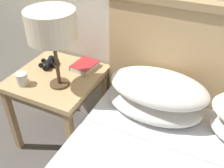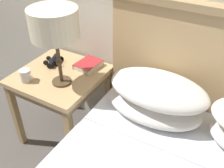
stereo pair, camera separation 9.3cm
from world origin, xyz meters
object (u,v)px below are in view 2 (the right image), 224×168
nightstand (61,82)px  binoculars_pair (54,61)px  book_on_nightstand (88,65)px  coffee_mug (26,76)px  table_lamp (54,25)px

nightstand → binoculars_pair: 0.18m
book_on_nightstand → binoculars_pair: (-0.25, -0.09, 0.00)m
coffee_mug → binoculars_pair: bearing=87.5°
book_on_nightstand → coffee_mug: bearing=-126.9°
table_lamp → binoculars_pair: 0.47m
nightstand → coffee_mug: 0.26m
table_lamp → binoculars_pair: size_ratio=3.11×
binoculars_pair → book_on_nightstand: bearing=18.6°
book_on_nightstand → binoculars_pair: size_ratio=1.19×
coffee_mug → table_lamp: bearing=25.5°
nightstand → table_lamp: 0.50m
nightstand → book_on_nightstand: book_on_nightstand is taller
table_lamp → coffee_mug: table_lamp is taller
book_on_nightstand → table_lamp: bearing=-100.7°
nightstand → book_on_nightstand: bearing=52.2°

